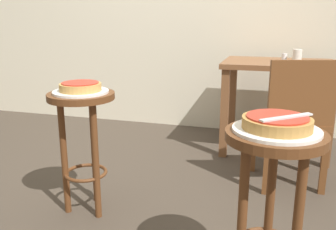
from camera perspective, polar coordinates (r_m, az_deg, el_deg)
name	(u,v)px	position (r m, az deg, el deg)	size (l,w,h in m)	color
ground_plane	(127,196)	(2.36, -6.37, -12.50)	(6.00, 6.00, 0.00)	#42382D
stool_foreground	(272,180)	(1.42, 16.01, -9.83)	(0.36, 0.36, 0.70)	#5B3319
serving_plate_foreground	(276,130)	(1.35, 16.61, -2.28)	(0.31, 0.31, 0.01)	white
pizza_foreground	(277,122)	(1.34, 16.70, -1.12)	(0.24, 0.24, 0.05)	#B78442
stool_middle	(83,126)	(2.06, -13.18, -1.76)	(0.36, 0.36, 0.70)	#5B3319
serving_plate_middle	(81,92)	(2.01, -13.51, 3.55)	(0.30, 0.30, 0.01)	silver
pizza_middle	(80,87)	(2.01, -13.55, 4.35)	(0.22, 0.22, 0.05)	tan
dining_table	(278,78)	(3.08, 16.82, 5.50)	(0.87, 0.64, 0.75)	brown
cup_near_edge	(297,56)	(2.95, 19.56, 8.63)	(0.07, 0.07, 0.11)	silver
condiment_shaker	(284,58)	(3.00, 17.75, 8.52)	(0.04, 0.04, 0.07)	white
wooden_chair	(293,118)	(2.45, 19.03, -0.50)	(0.50, 0.50, 0.85)	brown
pizza_server_knife	(287,117)	(1.31, 18.08, -0.33)	(0.22, 0.02, 0.01)	silver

